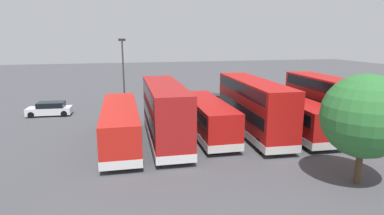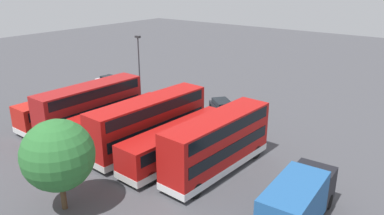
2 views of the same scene
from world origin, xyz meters
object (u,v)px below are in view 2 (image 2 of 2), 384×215
object	(u,v)px
bus_double_decker_third	(150,122)
lamp_post_tall	(139,63)
bus_single_deck_fourth	(122,120)
car_small_green	(223,107)
bus_double_decker_near_end	(218,142)
bus_double_decker_fifth	(91,106)
bus_single_deck_second	(179,142)
box_truck_blue	(298,201)
car_hatchback_silver	(110,82)
bus_single_deck_sixth	(72,106)

from	to	relation	value
bus_double_decker_third	lamp_post_tall	xyz separation A→B (m)	(10.26, -9.04, 2.17)
bus_single_deck_fourth	car_small_green	xyz separation A→B (m)	(-4.05, -11.06, -0.92)
bus_double_decker_near_end	bus_double_decker_fifth	world-z (taller)	same
bus_double_decker_fifth	lamp_post_tall	world-z (taller)	lamp_post_tall
bus_single_deck_second	lamp_post_tall	bearing A→B (deg)	-34.16
bus_single_deck_second	bus_single_deck_fourth	size ratio (longest dim) A/B	1.13
box_truck_blue	car_hatchback_silver	world-z (taller)	box_truck_blue
box_truck_blue	bus_double_decker_third	bearing A→B (deg)	-9.89
bus_double_decker_third	bus_single_deck_sixth	distance (m)	10.91
bus_single_deck_fourth	box_truck_blue	world-z (taller)	box_truck_blue
bus_double_decker_third	bus_single_deck_sixth	xyz separation A→B (m)	(10.88, 0.20, -0.83)
bus_double_decker_fifth	box_truck_blue	distance (m)	22.22
bus_single_deck_second	car_small_green	bearing A→B (deg)	-74.26
bus_double_decker_third	bus_single_deck_sixth	bearing A→B (deg)	1.07
bus_double_decker_third	bus_double_decker_fifth	distance (m)	7.49
bus_single_deck_sixth	car_hatchback_silver	distance (m)	13.09
bus_double_decker_third	bus_single_deck_fourth	size ratio (longest dim) A/B	1.18
bus_double_decker_fifth	bus_single_deck_fourth	bearing A→B (deg)	-168.69
bus_double_decker_third	car_hatchback_silver	bearing A→B (deg)	-31.19
car_hatchback_silver	lamp_post_tall	bearing A→B (deg)	166.81
bus_double_decker_third	box_truck_blue	world-z (taller)	bus_double_decker_third
bus_single_deck_fourth	lamp_post_tall	bearing A→B (deg)	-53.87
bus_single_deck_fourth	bus_double_decker_near_end	bearing A→B (deg)	179.08
bus_double_decker_near_end	bus_single_deck_fourth	size ratio (longest dim) A/B	1.06
bus_double_decker_near_end	car_hatchback_silver	bearing A→B (deg)	-23.26
car_small_green	lamp_post_tall	size ratio (longest dim) A/B	0.58
bus_double_decker_near_end	bus_single_deck_fourth	xyz separation A→B (m)	(10.91, -0.18, -0.83)
bus_double_decker_third	bus_single_deck_sixth	size ratio (longest dim) A/B	1.02
bus_double_decker_third	car_small_green	distance (m)	11.48
bus_double_decker_third	car_small_green	xyz separation A→B (m)	(-0.18, -11.34, -1.75)
bus_double_decker_near_end	bus_double_decker_fifth	xyz separation A→B (m)	(14.53, 0.55, 0.00)
lamp_post_tall	car_small_green	bearing A→B (deg)	-167.52
car_hatchback_silver	car_small_green	xyz separation A→B (m)	(-18.06, -0.52, 0.00)
bus_single_deck_fourth	bus_single_deck_sixth	size ratio (longest dim) A/B	0.86
bus_double_decker_near_end	bus_single_deck_sixth	distance (m)	17.94
bus_double_decker_third	bus_single_deck_fourth	xyz separation A→B (m)	(3.87, -0.28, -0.83)
bus_single_deck_second	bus_single_deck_sixth	world-z (taller)	same
bus_double_decker_third	box_truck_blue	bearing A→B (deg)	170.11
bus_single_deck_sixth	lamp_post_tall	size ratio (longest dim) A/B	1.50
box_truck_blue	car_hatchback_silver	distance (m)	35.17
bus_double_decker_near_end	bus_single_deck_second	xyz separation A→B (m)	(3.59, 0.38, -0.82)
bus_double_decker_near_end	bus_single_deck_fourth	world-z (taller)	bus_double_decker_near_end
car_hatchback_silver	bus_single_deck_second	bearing A→B (deg)	152.53
bus_double_decker_near_end	bus_double_decker_third	xyz separation A→B (m)	(7.04, 0.11, 0.00)
bus_double_decker_near_end	bus_single_deck_sixth	xyz separation A→B (m)	(17.92, 0.31, -0.82)
box_truck_blue	bus_double_decker_fifth	bearing A→B (deg)	-5.45
bus_double_decker_third	bus_single_deck_fourth	distance (m)	3.97
bus_double_decker_fifth	bus_single_deck_sixth	distance (m)	3.50
bus_double_decker_fifth	car_hatchback_silver	distance (m)	15.43
bus_double_decker_near_end	bus_double_decker_third	distance (m)	7.05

